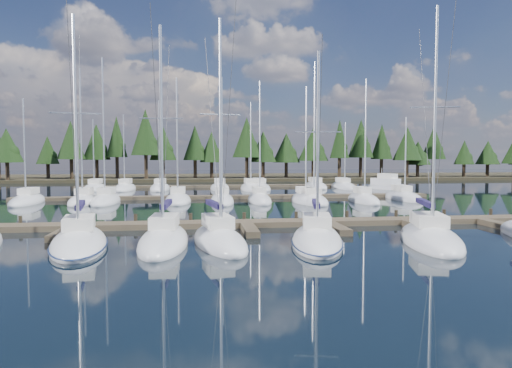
{
  "coord_description": "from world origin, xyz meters",
  "views": [
    {
      "loc": [
        -3.26,
        -14.98,
        5.12
      ],
      "look_at": [
        1.26,
        22.0,
        2.85
      ],
      "focal_mm": 32.0,
      "sensor_mm": 36.0,
      "label": 1
    }
  ],
  "objects": [
    {
      "name": "motor_yacht_right",
      "position": [
        25.38,
        52.85,
        0.45
      ],
      "size": [
        5.7,
        8.44,
        4.01
      ],
      "color": "silver",
      "rests_on": "ground"
    },
    {
      "name": "front_sailboat_2",
      "position": [
        -5.37,
        11.36,
        0.29
      ],
      "size": [
        3.05,
        8.65,
        13.12
      ],
      "color": "silver",
      "rests_on": "ground"
    },
    {
      "name": "front_sailboat_4",
      "position": [
        3.44,
        10.66,
        0.27
      ],
      "size": [
        4.69,
        9.06,
        11.8
      ],
      "color": "silver",
      "rests_on": "ground"
    },
    {
      "name": "front_sailboat_3",
      "position": [
        -2.21,
        11.09,
        0.3
      ],
      "size": [
        4.02,
        8.23,
        13.53
      ],
      "color": "silver",
      "rests_on": "ground"
    },
    {
      "name": "far_shore",
      "position": [
        0.0,
        90.0,
        0.3
      ],
      "size": [
        220.0,
        30.0,
        0.6
      ],
      "primitive_type": "cube",
      "color": "#2E2819",
      "rests_on": "ground"
    },
    {
      "name": "back_docks",
      "position": [
        0.0,
        49.58,
        0.2
      ],
      "size": [
        50.0,
        21.8,
        0.4
      ],
      "color": "brown",
      "rests_on": "ground"
    },
    {
      "name": "front_sailboat_1",
      "position": [
        -10.06,
        11.39,
        0.28
      ],
      "size": [
        4.62,
        9.32,
        13.55
      ],
      "color": "silver",
      "rests_on": "ground"
    },
    {
      "name": "back_sailboat_rows",
      "position": [
        -0.0,
        45.74,
        0.26
      ],
      "size": [
        44.97,
        31.73,
        16.44
      ],
      "color": "silver",
      "rests_on": "ground"
    },
    {
      "name": "tree_line",
      "position": [
        -1.64,
        80.14,
        7.34
      ],
      "size": [
        183.13,
        11.45,
        13.96
      ],
      "color": "black",
      "rests_on": "far_shore"
    },
    {
      "name": "front_sailboat_5",
      "position": [
        10.17,
        10.2,
        0.28
      ],
      "size": [
        5.25,
        9.41,
        14.38
      ],
      "color": "silver",
      "rests_on": "ground"
    },
    {
      "name": "main_dock",
      "position": [
        0.0,
        17.36,
        0.2
      ],
      "size": [
        44.0,
        6.13,
        0.9
      ],
      "color": "brown",
      "rests_on": "ground"
    },
    {
      "name": "ground",
      "position": [
        0.0,
        30.0,
        0.0
      ],
      "size": [
        260.0,
        260.0,
        0.0
      ],
      "primitive_type": "plane",
      "color": "black",
      "rests_on": "ground"
    }
  ]
}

